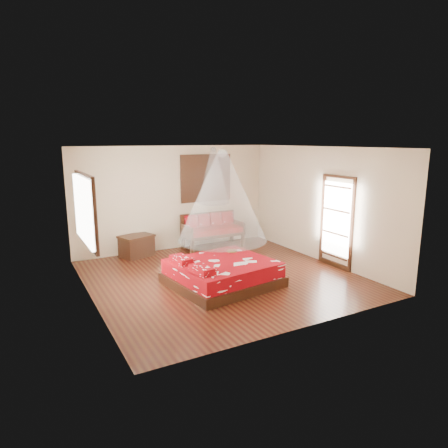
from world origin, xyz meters
The scene contains 10 objects.
room centered at (0.00, 0.00, 1.40)m, with size 5.54×5.54×2.84m.
bed centered at (-0.22, -0.40, 0.25)m, with size 2.25×2.09×0.63m.
daybed centered at (0.96, 2.38, 0.52)m, with size 1.67×0.74×0.94m.
storage_chest centered at (-1.18, 2.45, 0.28)m, with size 0.95×0.81×0.55m.
shutter_panel centered at (0.96, 2.72, 1.90)m, with size 1.52×0.06×1.32m.
window_left centered at (-2.71, 0.20, 1.70)m, with size 0.10×1.74×1.34m.
glazed_door centered at (2.72, -0.60, 1.07)m, with size 0.08×1.02×2.16m.
wine_tray centered at (0.33, 0.13, 0.55)m, with size 0.22×0.22×0.18m.
mosquito_net_main centered at (-0.20, -0.40, 1.85)m, with size 1.81×1.81×1.80m, color white.
mosquito_net_daybed centered at (0.96, 2.25, 2.00)m, with size 0.86×0.86×1.50m, color white.
Camera 1 is at (-3.94, -7.34, 2.96)m, focal length 32.00 mm.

